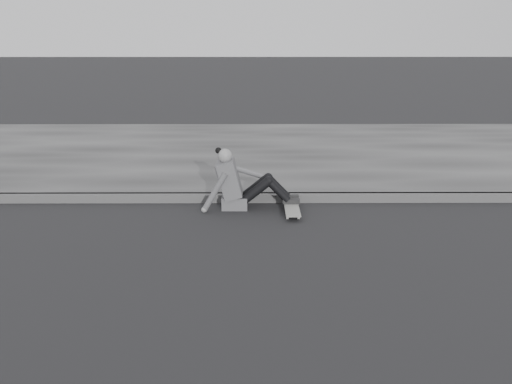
% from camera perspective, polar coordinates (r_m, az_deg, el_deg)
% --- Properties ---
extents(curb, '(24.00, 0.16, 0.12)m').
position_cam_1_polar(curb, '(8.93, 19.38, -0.51)').
color(curb, '#454545').
rests_on(curb, ground).
extents(sidewalk, '(24.00, 6.00, 0.12)m').
position_cam_1_polar(sidewalk, '(11.72, 14.60, 3.82)').
color(sidewalk, '#3C3C3C').
rests_on(sidewalk, ground).
extents(skateboard, '(0.20, 0.78, 0.09)m').
position_cam_1_polar(skateboard, '(7.91, 3.60, -1.63)').
color(skateboard, '#989893').
rests_on(skateboard, ground).
extents(seated_woman, '(1.38, 0.46, 0.88)m').
position_cam_1_polar(seated_woman, '(8.05, -1.70, 0.86)').
color(seated_woman, '#4E4E50').
rests_on(seated_woman, ground).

